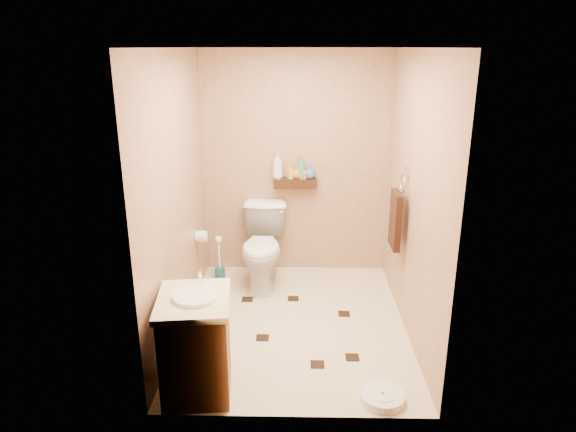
{
  "coord_description": "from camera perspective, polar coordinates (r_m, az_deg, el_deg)",
  "views": [
    {
      "loc": [
        0.03,
        -4.15,
        2.41
      ],
      "look_at": [
        -0.06,
        0.25,
        0.95
      ],
      "focal_mm": 32.0,
      "sensor_mm": 36.0,
      "label": 1
    }
  ],
  "objects": [
    {
      "name": "bottle_e",
      "position": [
        5.47,
        1.66,
        4.92
      ],
      "size": [
        0.08,
        0.08,
        0.15
      ],
      "primitive_type": "imported",
      "rotation": [
        0.0,
        0.0,
        1.88
      ],
      "color": "#FF7C54",
      "rests_on": "wall_shelf"
    },
    {
      "name": "bottle_a",
      "position": [
        5.46,
        -1.16,
        5.64
      ],
      "size": [
        0.14,
        0.14,
        0.28
      ],
      "primitive_type": "imported",
      "rotation": [
        0.0,
        0.0,
        3.51
      ],
      "color": "silver",
      "rests_on": "wall_shelf"
    },
    {
      "name": "toilet_paper",
      "position": [
        5.22,
        -9.62,
        -2.22
      ],
      "size": [
        0.12,
        0.11,
        0.12
      ],
      "color": "white",
      "rests_on": "wall_left"
    },
    {
      "name": "wall_back",
      "position": [
        5.53,
        0.84,
        5.7
      ],
      "size": [
        2.0,
        0.04,
        2.4
      ],
      "primitive_type": "cube",
      "color": "tan",
      "rests_on": "ground"
    },
    {
      "name": "wall_shelf",
      "position": [
        5.5,
        0.83,
        3.69
      ],
      "size": [
        0.46,
        0.14,
        0.1
      ],
      "primitive_type": "cube",
      "color": "#36210E",
      "rests_on": "wall_back"
    },
    {
      "name": "toilet_brush",
      "position": [
        5.64,
        -7.62,
        -5.23
      ],
      "size": [
        0.11,
        0.11,
        0.49
      ],
      "color": "#175A5C",
      "rests_on": "ground"
    },
    {
      "name": "wall_left",
      "position": [
        4.44,
        -12.28,
        2.11
      ],
      "size": [
        0.04,
        2.5,
        2.4
      ],
      "primitive_type": "cube",
      "color": "tan",
      "rests_on": "ground"
    },
    {
      "name": "bottle_f",
      "position": [
        5.47,
        2.45,
        4.96
      ],
      "size": [
        0.15,
        0.15,
        0.15
      ],
      "primitive_type": "imported",
      "rotation": [
        0.0,
        0.0,
        1.86
      ],
      "color": "#415DA4",
      "rests_on": "wall_shelf"
    },
    {
      "name": "bathroom_scale",
      "position": [
        3.94,
        10.43,
        -19.17
      ],
      "size": [
        0.33,
        0.33,
        0.06
      ],
      "rotation": [
        0.0,
        0.0,
        -0.06
      ],
      "color": "white",
      "rests_on": "ground"
    },
    {
      "name": "ground",
      "position": [
        4.8,
        0.69,
        -11.82
      ],
      "size": [
        2.5,
        2.5,
        0.0
      ],
      "primitive_type": "plane",
      "color": "beige",
      "rests_on": "ground"
    },
    {
      "name": "bottle_c",
      "position": [
        5.47,
        0.96,
        4.89
      ],
      "size": [
        0.15,
        0.15,
        0.14
      ],
      "primitive_type": "imported",
      "rotation": [
        0.0,
        0.0,
        5.66
      ],
      "color": "#D95A19",
      "rests_on": "wall_shelf"
    },
    {
      "name": "wall_front",
      "position": [
        3.14,
        0.58,
        -4.3
      ],
      "size": [
        2.0,
        0.04,
        2.4
      ],
      "primitive_type": "cube",
      "color": "tan",
      "rests_on": "ground"
    },
    {
      "name": "floor_accents",
      "position": [
        4.75,
        1.47,
        -12.13
      ],
      "size": [
        1.06,
        1.23,
        0.01
      ],
      "color": "black",
      "rests_on": "ground"
    },
    {
      "name": "towel_ring",
      "position": [
        4.72,
        11.91,
        -0.15
      ],
      "size": [
        0.12,
        0.3,
        0.76
      ],
      "color": "silver",
      "rests_on": "wall_right"
    },
    {
      "name": "bottle_d",
      "position": [
        5.46,
        1.44,
        5.4
      ],
      "size": [
        0.11,
        0.11,
        0.24
      ],
      "primitive_type": "imported",
      "rotation": [
        0.0,
        0.0,
        3.41
      ],
      "color": "#30924F",
      "rests_on": "wall_shelf"
    },
    {
      "name": "toilet",
      "position": [
        5.38,
        -2.8,
        -3.49
      ],
      "size": [
        0.48,
        0.82,
        0.82
      ],
      "primitive_type": "imported",
      "rotation": [
        0.0,
        0.0,
        -0.02
      ],
      "color": "white",
      "rests_on": "ground"
    },
    {
      "name": "ceiling",
      "position": [
        4.15,
        0.82,
        18.21
      ],
      "size": [
        2.0,
        2.5,
        0.02
      ],
      "primitive_type": "cube",
      "color": "white",
      "rests_on": "wall_back"
    },
    {
      "name": "vanity",
      "position": [
        3.85,
        -10.18,
        -13.69
      ],
      "size": [
        0.56,
        0.66,
        0.86
      ],
      "rotation": [
        0.0,
        0.0,
        0.11
      ],
      "color": "brown",
      "rests_on": "ground"
    },
    {
      "name": "bottle_b",
      "position": [
        5.47,
        0.32,
        4.94
      ],
      "size": [
        0.09,
        0.09,
        0.15
      ],
      "primitive_type": "imported",
      "rotation": [
        0.0,
        0.0,
        3.71
      ],
      "color": "gold",
      "rests_on": "wall_shelf"
    },
    {
      "name": "wall_right",
      "position": [
        4.43,
        13.8,
        1.95
      ],
      "size": [
        0.04,
        2.5,
        2.4
      ],
      "primitive_type": "cube",
      "color": "tan",
      "rests_on": "ground"
    }
  ]
}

